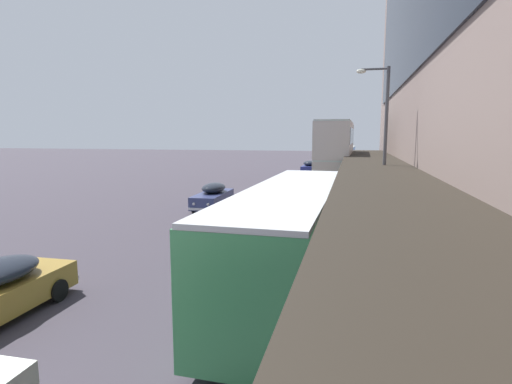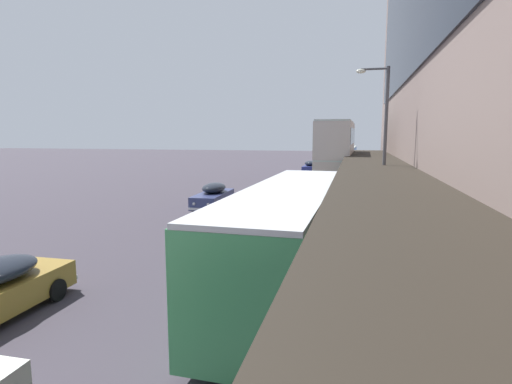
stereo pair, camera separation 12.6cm
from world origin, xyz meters
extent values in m
cube|color=beige|center=(4.03, 29.12, 1.66)|extent=(2.70, 9.25, 2.61)
cube|color=black|center=(4.03, 29.12, 1.97)|extent=(2.72, 8.51, 1.15)
cube|color=silver|center=(4.03, 29.12, 3.01)|extent=(2.61, 9.24, 0.12)
cube|color=beige|center=(4.03, 29.12, 4.37)|extent=(2.70, 9.25, 2.61)
cube|color=black|center=(4.03, 29.12, 4.68)|extent=(2.72, 8.51, 1.15)
cube|color=silver|center=(4.03, 29.12, 5.73)|extent=(2.61, 9.24, 0.12)
cube|color=black|center=(4.16, 33.75, 5.43)|extent=(1.23, 0.09, 0.36)
cylinder|color=black|center=(2.89, 32.27, 0.50)|extent=(0.28, 1.01, 1.00)
cylinder|color=black|center=(5.34, 32.21, 0.50)|extent=(0.28, 1.01, 1.00)
cylinder|color=black|center=(2.73, 26.31, 0.50)|extent=(0.28, 1.01, 1.00)
cylinder|color=black|center=(5.18, 26.24, 0.50)|extent=(0.28, 1.01, 1.00)
cube|color=#3E69A1|center=(4.23, 43.24, 1.85)|extent=(2.86, 10.39, 3.00)
cube|color=black|center=(4.23, 43.24, 2.21)|extent=(2.88, 9.57, 1.32)
cube|color=silver|center=(4.23, 43.24, 3.40)|extent=(2.76, 10.39, 0.12)
cube|color=black|center=(4.39, 48.43, 3.10)|extent=(1.27, 0.10, 0.36)
cylinder|color=black|center=(3.07, 46.78, 0.50)|extent=(0.28, 1.01, 1.00)
cylinder|color=black|center=(5.61, 46.70, 0.50)|extent=(0.28, 1.01, 1.00)
cylinder|color=black|center=(2.86, 40.08, 0.50)|extent=(0.28, 1.01, 1.00)
cylinder|color=black|center=(5.40, 40.00, 0.50)|extent=(0.28, 1.01, 1.00)
cube|color=#429C5E|center=(3.61, 9.31, 1.73)|extent=(2.73, 11.17, 2.75)
cube|color=black|center=(3.61, 9.31, 2.06)|extent=(2.75, 10.28, 1.21)
cube|color=silver|center=(3.61, 9.31, 3.15)|extent=(2.64, 11.17, 0.12)
cube|color=black|center=(3.73, 14.90, 2.85)|extent=(1.24, 0.09, 0.36)
cylinder|color=black|center=(2.45, 13.11, 0.50)|extent=(0.27, 1.01, 1.00)
cylinder|color=black|center=(4.93, 13.06, 0.50)|extent=(0.27, 1.01, 1.00)
cylinder|color=black|center=(2.29, 5.89, 0.50)|extent=(0.27, 1.01, 1.00)
cylinder|color=black|center=(4.77, 5.83, 0.50)|extent=(0.27, 1.01, 1.00)
cylinder|color=black|center=(2.35, 8.50, 0.50)|extent=(0.27, 1.01, 1.00)
cylinder|color=black|center=(4.83, 8.45, 0.50)|extent=(0.27, 1.01, 1.00)
cube|color=navy|center=(0.37, 46.52, 0.64)|extent=(1.90, 4.25, 0.84)
ellipsoid|color=#1E232D|center=(0.36, 46.31, 1.35)|extent=(1.65, 2.34, 0.65)
cube|color=silver|center=(0.40, 48.68, 0.37)|extent=(1.75, 0.14, 0.14)
cube|color=silver|center=(0.34, 44.36, 0.37)|extent=(1.75, 0.14, 0.14)
sphere|color=silver|center=(-0.11, 48.65, 0.69)|extent=(0.18, 0.18, 0.18)
sphere|color=silver|center=(0.90, 48.64, 0.69)|extent=(0.18, 0.18, 0.18)
cylinder|color=black|center=(-0.54, 47.84, 0.32)|extent=(0.15, 0.64, 0.64)
cylinder|color=black|center=(1.31, 47.81, 0.32)|extent=(0.15, 0.64, 0.64)
cylinder|color=black|center=(-0.57, 45.22, 0.32)|extent=(0.15, 0.64, 0.64)
cylinder|color=black|center=(1.27, 45.20, 0.32)|extent=(0.15, 0.64, 0.64)
cube|color=gray|center=(0.82, 31.41, 0.60)|extent=(1.86, 4.28, 0.77)
ellipsoid|color=#1E232D|center=(0.82, 31.20, 1.25)|extent=(1.62, 2.36, 0.58)
cube|color=silver|center=(0.80, 33.60, 0.37)|extent=(1.73, 0.13, 0.14)
cube|color=silver|center=(0.84, 29.23, 0.37)|extent=(1.73, 0.13, 0.14)
sphere|color=silver|center=(0.30, 33.56, 0.65)|extent=(0.18, 0.18, 0.18)
sphere|color=silver|center=(1.31, 33.57, 0.65)|extent=(0.18, 0.18, 0.18)
cylinder|color=black|center=(-0.10, 32.73, 0.32)|extent=(0.15, 0.64, 0.64)
cylinder|color=black|center=(1.72, 32.74, 0.32)|extent=(0.15, 0.64, 0.64)
cylinder|color=black|center=(-0.08, 30.08, 0.32)|extent=(0.15, 0.64, 0.64)
cylinder|color=black|center=(1.74, 30.10, 0.32)|extent=(0.15, 0.64, 0.64)
cube|color=olive|center=(4.13, 21.00, 0.64)|extent=(1.79, 4.76, 0.85)
ellipsoid|color=#1E232D|center=(4.14, 20.76, 1.37)|extent=(1.53, 2.63, 0.66)
cube|color=silver|center=(4.06, 23.40, 0.37)|extent=(1.57, 0.16, 0.14)
cube|color=silver|center=(4.20, 18.59, 0.37)|extent=(1.57, 0.16, 0.14)
sphere|color=silver|center=(3.61, 23.36, 0.69)|extent=(0.18, 0.18, 0.18)
sphere|color=silver|center=(4.52, 23.38, 0.69)|extent=(0.18, 0.18, 0.18)
cylinder|color=black|center=(3.26, 22.43, 0.32)|extent=(0.16, 0.64, 0.64)
cylinder|color=black|center=(4.92, 22.48, 0.32)|extent=(0.16, 0.64, 0.64)
cylinder|color=black|center=(3.35, 19.51, 0.32)|extent=(0.16, 0.64, 0.64)
cylinder|color=black|center=(5.00, 19.56, 0.32)|extent=(0.16, 0.64, 0.64)
cube|color=silver|center=(-3.66, 7.71, 0.37)|extent=(1.70, 0.15, 0.14)
cylinder|color=black|center=(-2.76, 6.82, 0.32)|extent=(0.15, 0.64, 0.64)
cylinder|color=black|center=(-4.54, 6.79, 0.32)|extent=(0.15, 0.64, 0.64)
cube|color=navy|center=(-3.44, 21.82, 0.62)|extent=(1.80, 4.73, 0.80)
ellipsoid|color=#1E232D|center=(-3.45, 22.05, 1.32)|extent=(1.52, 2.62, 0.65)
cube|color=silver|center=(-3.35, 19.43, 0.37)|extent=(1.54, 0.18, 0.14)
cube|color=silver|center=(-3.53, 24.20, 0.37)|extent=(1.54, 0.18, 0.14)
sphere|color=silver|center=(-2.90, 19.48, 0.67)|extent=(0.18, 0.18, 0.18)
sphere|color=silver|center=(-3.79, 19.45, 0.67)|extent=(0.18, 0.18, 0.18)
cylinder|color=black|center=(-2.57, 20.40, 0.32)|extent=(0.16, 0.64, 0.64)
cylinder|color=black|center=(-4.19, 20.34, 0.32)|extent=(0.16, 0.64, 0.64)
cylinder|color=black|center=(-2.68, 23.29, 0.32)|extent=(0.16, 0.64, 0.64)
cylinder|color=black|center=(-4.30, 23.23, 0.32)|extent=(0.16, 0.64, 0.64)
sphere|color=tan|center=(6.84, 2.64, 1.81)|extent=(0.22, 0.22, 0.22)
cylinder|color=black|center=(6.84, 2.64, 1.89)|extent=(0.33, 0.33, 0.02)
cylinder|color=black|center=(6.84, 2.64, 1.95)|extent=(0.21, 0.21, 0.12)
cylinder|color=#4C4C51|center=(6.79, 17.03, 3.99)|extent=(0.16, 0.16, 7.67)
cylinder|color=#4C4C51|center=(6.19, 17.03, 7.72)|extent=(1.20, 0.10, 0.10)
ellipsoid|color=silver|center=(5.59, 17.03, 7.64)|extent=(0.44, 0.28, 0.20)
camera|label=1|loc=(5.30, -2.48, 4.73)|focal=28.00mm
camera|label=2|loc=(5.42, -2.45, 4.73)|focal=28.00mm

